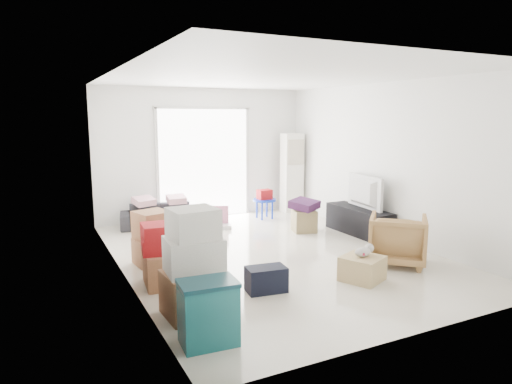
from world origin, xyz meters
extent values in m
cube|color=white|center=(0.00, 0.00, -0.12)|extent=(4.50, 6.00, 0.24)
cube|color=white|center=(0.00, 0.00, 2.82)|extent=(4.50, 6.00, 0.24)
cube|color=white|center=(0.00, 3.12, 1.35)|extent=(4.50, 0.24, 2.70)
cube|color=white|center=(0.00, -3.12, 1.35)|extent=(4.50, 0.24, 2.70)
cube|color=white|center=(-2.37, 0.00, 1.35)|extent=(0.24, 6.00, 2.70)
cube|color=white|center=(2.37, 0.00, 1.35)|extent=(0.24, 6.00, 2.70)
cube|color=white|center=(0.00, 2.98, 1.15)|extent=(2.00, 0.01, 2.30)
cube|color=silver|center=(-1.00, 2.97, 1.15)|extent=(0.06, 0.04, 2.30)
cube|color=silver|center=(1.00, 2.97, 1.15)|extent=(0.06, 0.04, 2.30)
cube|color=silver|center=(0.00, 2.97, 2.30)|extent=(2.10, 0.04, 0.06)
cube|color=white|center=(1.95, 2.65, 0.88)|extent=(0.45, 0.30, 1.75)
cube|color=black|center=(2.00, 0.35, 0.24)|extent=(0.43, 1.45, 0.48)
imported|color=black|center=(2.00, 0.35, 0.55)|extent=(0.70, 1.08, 0.13)
imported|color=#252529|center=(-1.08, 2.50, 0.30)|extent=(1.57, 0.73, 0.59)
cube|color=#C38E95|center=(-1.39, 2.52, 0.66)|extent=(0.49, 0.43, 0.13)
cube|color=#C38E95|center=(-0.78, 2.46, 0.65)|extent=(0.33, 0.27, 0.11)
imported|color=#A07647|center=(1.40, -1.25, 0.40)|extent=(1.06, 1.06, 0.79)
cube|color=#165C60|center=(-1.90, -2.26, 0.14)|extent=(0.54, 0.40, 0.29)
cube|color=#165C60|center=(-1.90, -2.26, 0.43)|extent=(0.54, 0.40, 0.29)
cube|color=#0C333D|center=(-1.90, -2.26, 0.60)|extent=(0.56, 0.41, 0.04)
cube|color=#AA734C|center=(-1.80, -1.58, 0.24)|extent=(0.66, 0.56, 0.48)
cube|color=silver|center=(-1.80, -1.58, 0.66)|extent=(0.61, 0.51, 0.37)
cube|color=silver|center=(-1.80, -1.58, 1.01)|extent=(0.51, 0.46, 0.32)
cube|color=#AA734C|center=(-1.80, -0.57, 0.21)|extent=(0.65, 0.65, 0.43)
cube|color=#AC151B|center=(-1.80, -0.57, 0.53)|extent=(0.70, 0.52, 0.19)
cube|color=#AC151B|center=(-1.80, -0.57, 0.71)|extent=(0.66, 0.46, 0.17)
cube|color=#AA734C|center=(-1.77, 0.34, 0.19)|extent=(0.56, 0.49, 0.37)
cube|color=#AA734C|center=(-1.77, 0.34, 0.57)|extent=(0.55, 0.55, 0.40)
cube|color=#AA734C|center=(-1.45, 0.12, 0.18)|extent=(0.58, 0.58, 0.36)
cube|color=black|center=(-0.81, -1.35, 0.15)|extent=(0.52, 0.35, 0.31)
cube|color=#8D7A52|center=(1.20, 0.95, 0.20)|extent=(0.50, 0.50, 0.41)
cube|color=#461D48|center=(1.20, 0.95, 0.48)|extent=(0.60, 0.60, 0.14)
cylinder|color=#0A2ABC|center=(1.05, 2.25, 0.40)|extent=(0.48, 0.48, 0.04)
cylinder|color=#0A2ABC|center=(1.17, 2.37, 0.19)|extent=(0.04, 0.04, 0.38)
cylinder|color=#0A2ABC|center=(0.93, 2.37, 0.19)|extent=(0.04, 0.04, 0.38)
cylinder|color=#0A2ABC|center=(0.93, 2.13, 0.19)|extent=(0.04, 0.04, 0.38)
cylinder|color=#0A2ABC|center=(1.17, 2.13, 0.19)|extent=(0.04, 0.04, 0.38)
cube|color=#AC151B|center=(1.05, 2.25, 0.52)|extent=(0.28, 0.22, 0.20)
cube|color=silver|center=(-0.05, 1.84, 0.04)|extent=(0.40, 0.38, 0.08)
cube|color=pink|center=(-0.05, 1.96, 0.25)|extent=(0.29, 0.15, 0.34)
cube|color=tan|center=(0.49, -1.57, 0.16)|extent=(0.63, 0.63, 0.32)
ellipsoid|color=#B2ADA8|center=(0.49, -1.57, 0.38)|extent=(0.23, 0.16, 0.12)
cube|color=#C12545|center=(0.49, -1.57, 0.38)|extent=(0.19, 0.17, 0.03)
sphere|color=#B2ADA8|center=(0.62, -1.54, 0.41)|extent=(0.12, 0.12, 0.12)
camera|label=1|loc=(-3.29, -6.04, 2.11)|focal=32.00mm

